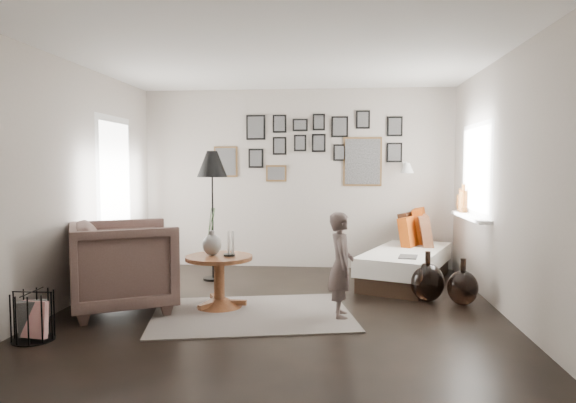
# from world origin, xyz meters

# --- Properties ---
(ground) EXTENTS (4.80, 4.80, 0.00)m
(ground) POSITION_xyz_m (0.00, 0.00, 0.00)
(ground) COLOR black
(ground) RESTS_ON ground
(wall_back) EXTENTS (4.50, 0.00, 4.50)m
(wall_back) POSITION_xyz_m (0.00, 2.40, 1.30)
(wall_back) COLOR #AFA499
(wall_back) RESTS_ON ground
(wall_front) EXTENTS (4.50, 0.00, 4.50)m
(wall_front) POSITION_xyz_m (0.00, -2.40, 1.30)
(wall_front) COLOR #AFA499
(wall_front) RESTS_ON ground
(wall_left) EXTENTS (0.00, 4.80, 4.80)m
(wall_left) POSITION_xyz_m (-2.25, 0.00, 1.30)
(wall_left) COLOR #AFA499
(wall_left) RESTS_ON ground
(wall_right) EXTENTS (0.00, 4.80, 4.80)m
(wall_right) POSITION_xyz_m (2.25, 0.00, 1.30)
(wall_right) COLOR #AFA499
(wall_right) RESTS_ON ground
(ceiling) EXTENTS (4.80, 4.80, 0.00)m
(ceiling) POSITION_xyz_m (0.00, 0.00, 2.60)
(ceiling) COLOR white
(ceiling) RESTS_ON wall_back
(door_left) EXTENTS (0.00, 2.14, 2.14)m
(door_left) POSITION_xyz_m (-2.23, 1.20, 1.05)
(door_left) COLOR white
(door_left) RESTS_ON wall_left
(window_right) EXTENTS (0.15, 1.32, 1.30)m
(window_right) POSITION_xyz_m (2.18, 1.34, 0.93)
(window_right) COLOR white
(window_right) RESTS_ON wall_right
(gallery_wall) EXTENTS (2.74, 0.03, 1.08)m
(gallery_wall) POSITION_xyz_m (0.29, 2.38, 1.74)
(gallery_wall) COLOR brown
(gallery_wall) RESTS_ON wall_back
(wall_sconce) EXTENTS (0.18, 0.36, 0.16)m
(wall_sconce) POSITION_xyz_m (1.55, 2.13, 1.46)
(wall_sconce) COLOR white
(wall_sconce) RESTS_ON wall_back
(rug) EXTENTS (2.21, 1.75, 0.01)m
(rug) POSITION_xyz_m (-0.26, -0.08, 0.01)
(rug) COLOR beige
(rug) RESTS_ON ground
(pedestal_table) EXTENTS (0.70, 0.70, 0.55)m
(pedestal_table) POSITION_xyz_m (-0.64, 0.14, 0.25)
(pedestal_table) COLOR brown
(pedestal_table) RESTS_ON ground
(vase) EXTENTS (0.20, 0.20, 0.50)m
(vase) POSITION_xyz_m (-0.72, 0.16, 0.71)
(vase) COLOR black
(vase) RESTS_ON pedestal_table
(candles) EXTENTS (0.12, 0.12, 0.26)m
(candles) POSITION_xyz_m (-0.53, 0.14, 0.68)
(candles) COLOR black
(candles) RESTS_ON pedestal_table
(daybed) EXTENTS (1.43, 2.00, 0.91)m
(daybed) POSITION_xyz_m (1.47, 1.62, 0.28)
(daybed) COLOR black
(daybed) RESTS_ON ground
(magazine_on_daybed) EXTENTS (0.26, 0.32, 0.01)m
(magazine_on_daybed) POSITION_xyz_m (1.42, 0.98, 0.42)
(magazine_on_daybed) COLOR black
(magazine_on_daybed) RESTS_ON daybed
(armchair) EXTENTS (1.37, 1.35, 0.93)m
(armchair) POSITION_xyz_m (-1.60, -0.03, 0.46)
(armchair) COLOR brown
(armchair) RESTS_ON ground
(armchair_cushion) EXTENTS (0.57, 0.57, 0.19)m
(armchair_cushion) POSITION_xyz_m (-1.57, 0.02, 0.48)
(armchair_cushion) COLOR white
(armchair_cushion) RESTS_ON armchair
(floor_lamp) EXTENTS (0.39, 0.39, 1.68)m
(floor_lamp) POSITION_xyz_m (-1.02, 1.43, 1.45)
(floor_lamp) COLOR black
(floor_lamp) RESTS_ON ground
(magazine_basket) EXTENTS (0.34, 0.34, 0.42)m
(magazine_basket) POSITION_xyz_m (-2.00, -1.01, 0.21)
(magazine_basket) COLOR black
(magazine_basket) RESTS_ON ground
(demijohn_large) EXTENTS (0.37, 0.37, 0.55)m
(demijohn_large) POSITION_xyz_m (1.58, 0.60, 0.21)
(demijohn_large) COLOR black
(demijohn_large) RESTS_ON ground
(demijohn_small) EXTENTS (0.33, 0.33, 0.50)m
(demijohn_small) POSITION_xyz_m (1.93, 0.48, 0.19)
(demijohn_small) COLOR black
(demijohn_small) RESTS_ON ground
(child) EXTENTS (0.28, 0.40, 1.04)m
(child) POSITION_xyz_m (0.63, -0.08, 0.52)
(child) COLOR #544542
(child) RESTS_ON ground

